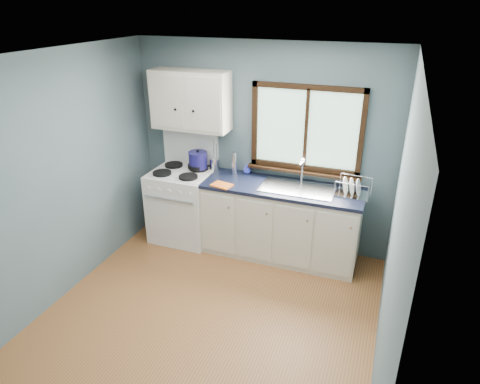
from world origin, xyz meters
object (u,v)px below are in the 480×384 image
(stockpot, at_px, (198,160))
(utensil_crock, at_px, (215,164))
(base_cabinets, at_px, (281,225))
(dish_rack, at_px, (352,190))
(gas_range, at_px, (183,203))
(thermos, at_px, (234,163))
(skillet, at_px, (198,166))
(sink, at_px, (297,193))

(stockpot, xyz_separation_m, utensil_crock, (0.19, 0.08, -0.06))
(base_cabinets, bearing_deg, dish_rack, 3.50)
(gas_range, bearing_deg, thermos, 15.03)
(skillet, xyz_separation_m, utensil_crock, (0.20, 0.08, 0.02))
(utensil_crock, bearing_deg, gas_range, -150.25)
(sink, height_order, skillet, sink)
(gas_range, height_order, thermos, gas_range)
(skillet, bearing_deg, thermos, -14.48)
(utensil_crock, distance_m, thermos, 0.29)
(stockpot, bearing_deg, sink, -4.87)
(sink, bearing_deg, thermos, 169.45)
(skillet, distance_m, stockpot, 0.08)
(gas_range, distance_m, base_cabinets, 1.31)
(base_cabinets, xyz_separation_m, thermos, (-0.66, 0.16, 0.65))
(base_cabinets, relative_size, skillet, 4.80)
(skillet, bearing_deg, stockpot, -5.38)
(skillet, xyz_separation_m, thermos, (0.48, 0.05, 0.08))
(stockpot, bearing_deg, skillet, -165.38)
(sink, bearing_deg, utensil_crock, 170.19)
(skillet, relative_size, thermos, 1.34)
(skillet, relative_size, stockpot, 1.38)
(base_cabinets, distance_m, utensil_crock, 1.12)
(gas_range, distance_m, sink, 1.53)
(gas_range, xyz_separation_m, utensil_crock, (0.37, 0.21, 0.51))
(skillet, xyz_separation_m, dish_rack, (1.92, -0.06, -0.01))
(thermos, bearing_deg, gas_range, -164.97)
(sink, relative_size, stockpot, 3.02)
(stockpot, bearing_deg, gas_range, -143.78)
(gas_range, bearing_deg, skillet, 36.97)
(gas_range, relative_size, thermos, 4.74)
(thermos, distance_m, dish_rack, 1.45)
(sink, xyz_separation_m, stockpot, (-1.31, 0.11, 0.21))
(sink, distance_m, thermos, 0.88)
(dish_rack, bearing_deg, gas_range, -173.37)
(gas_range, height_order, base_cabinets, gas_range)
(base_cabinets, xyz_separation_m, dish_rack, (0.79, 0.05, 0.56))
(utensil_crock, height_order, thermos, utensil_crock)
(dish_rack, bearing_deg, utensil_crock, -180.00)
(utensil_crock, bearing_deg, skillet, -157.35)
(skillet, bearing_deg, gas_range, -163.03)
(base_cabinets, xyz_separation_m, skillet, (-1.14, 0.11, 0.57))
(base_cabinets, distance_m, dish_rack, 0.97)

